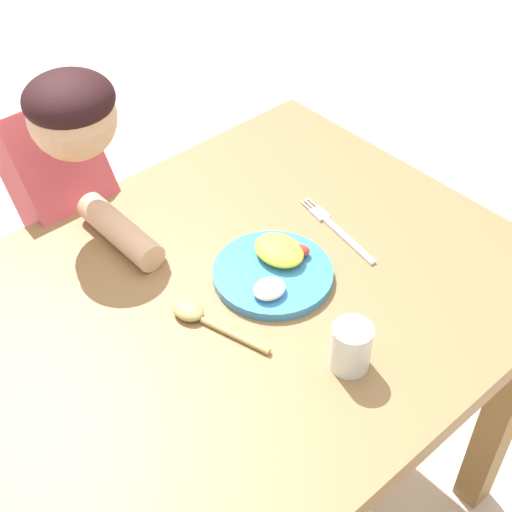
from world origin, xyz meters
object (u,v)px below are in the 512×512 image
Objects in this scene: fork at (337,230)px; drinking_cup at (351,347)px; spoon at (199,317)px; plate at (274,269)px; person at (75,251)px.

drinking_cup is at bearing 146.47° from fork.
spoon is at bearing 100.55° from fork.
plate reaches higher than fork.
drinking_cup is at bearing -102.44° from plate.
fork is 0.21× the size of person.
fork is at bearing -105.10° from spoon.
drinking_cup is 0.08× the size of person.
person reaches higher than drinking_cup.
fork is at bearing 46.80° from drinking_cup.
drinking_cup is at bearing -168.85° from spoon.
drinking_cup is (-0.22, -0.23, 0.04)m from fork.
spoon is 2.25× the size of drinking_cup.
drinking_cup is 0.73m from person.
drinking_cup is at bearing 98.34° from person.
spoon reaches higher than fork.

